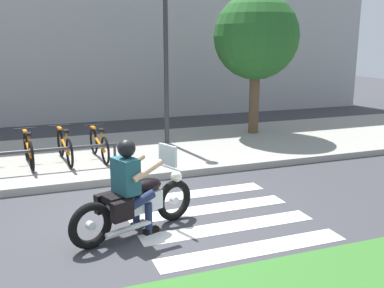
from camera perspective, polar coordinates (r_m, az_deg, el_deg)
The scene contains 14 objects.
ground_plane at distance 7.27m, azimuth -6.95°, elevation -9.59°, with size 48.00×48.00×0.00m, color #38383D.
sidewalk at distance 11.02m, azimuth -12.00°, elevation -1.45°, with size 24.00×4.40×0.15m, color gray.
crosswalk_stripe_0 at distance 6.31m, azimuth 7.98°, elevation -13.28°, with size 2.80×0.40×0.01m, color white.
crosswalk_stripe_1 at distance 6.96m, azimuth 4.78°, elevation -10.60°, with size 2.80×0.40×0.01m, color white.
crosswalk_stripe_2 at distance 7.63m, azimuth 2.19°, elevation -8.36°, with size 2.80×0.40×0.01m, color white.
crosswalk_stripe_3 at distance 8.32m, azimuth 0.04°, elevation -6.47°, with size 2.80×0.40×0.01m, color white.
motorcycle at distance 6.62m, azimuth -7.25°, elevation -7.59°, with size 2.05×0.96×1.25m.
rider at distance 6.46m, azimuth -7.92°, elevation -4.67°, with size 0.75×0.68×1.45m.
bicycle_3 at distance 10.19m, azimuth -20.34°, elevation -0.70°, with size 0.48×1.66×0.78m.
bicycle_4 at distance 10.21m, azimuth -16.10°, elevation -0.34°, with size 0.48×1.74×0.79m.
bicycle_5 at distance 10.30m, azimuth -11.90°, elevation -0.06°, with size 0.48×1.66×0.75m.
bike_rack at distance 9.64m, azimuth -22.57°, elevation -1.24°, with size 4.39×0.07×0.49m.
street_lamp at distance 11.49m, azimuth -3.41°, elevation 12.90°, with size 0.28×0.28×4.58m.
tree_near_rack at distance 12.96m, azimuth 8.27°, elevation 13.48°, with size 2.43×2.43×4.14m.
Camera 1 is at (-1.54, -6.53, 2.80)m, focal length 41.34 mm.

